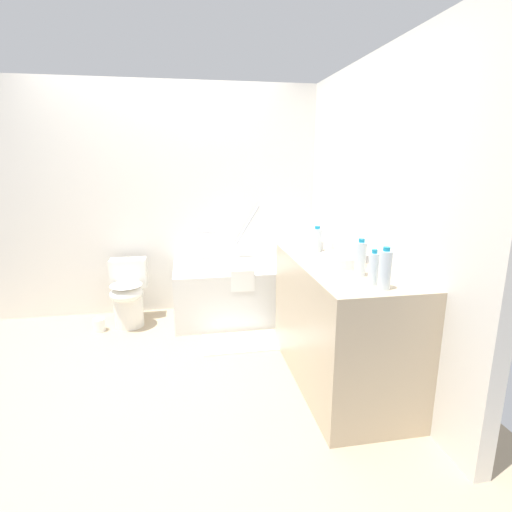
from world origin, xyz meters
The scene contains 18 objects.
ground_plane centered at (0.00, 0.00, 0.00)m, with size 4.19×4.19×0.00m, color tan.
wall_back_tiled centered at (0.00, 1.31, 1.17)m, with size 3.59×0.10×2.34m, color white.
wall_right_mirror centered at (1.65, 0.00, 1.17)m, with size 0.10×2.92×2.34m, color white.
bathtub centered at (0.81, 0.90, 0.30)m, with size 1.47×0.71×1.12m.
toilet centered at (-0.37, 0.92, 0.31)m, with size 0.35×0.48×0.64m.
vanity_counter centered at (1.28, -0.40, 0.45)m, with size 0.63×1.38×0.89m, color tan.
sink_basin centered at (1.26, -0.44, 0.93)m, with size 0.30×0.30×0.07m, color white.
sink_faucet centered at (1.44, -0.44, 0.92)m, with size 0.11×0.15×0.06m.
water_bottle_0 centered at (1.26, -0.88, 0.99)m, with size 0.06×0.06×0.20m.
water_bottle_1 centered at (1.21, -0.06, 0.99)m, with size 0.07×0.07×0.21m.
water_bottle_2 centered at (1.29, -0.97, 1.01)m, with size 0.07×0.07×0.24m.
water_bottle_3 centered at (1.27, -0.71, 1.00)m, with size 0.07×0.07×0.23m.
drinking_glass_0 centered at (1.25, 0.01, 0.93)m, with size 0.07×0.07×0.08m, color white.
drinking_glass_1 centered at (1.30, -0.08, 0.94)m, with size 0.06×0.06×0.08m, color white.
drinking_glass_2 centered at (1.27, 0.19, 0.94)m, with size 0.06×0.06×0.10m, color white.
soap_dish centered at (1.29, -0.19, 0.90)m, with size 0.09×0.06×0.02m, color white.
bath_mat centered at (0.66, 0.31, 0.01)m, with size 0.68×0.40×0.01m, color white.
toilet_paper_roll centered at (-0.63, 0.80, 0.06)m, with size 0.11×0.11×0.12m, color white.
Camera 1 is at (0.22, -2.90, 1.59)m, focal length 27.77 mm.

